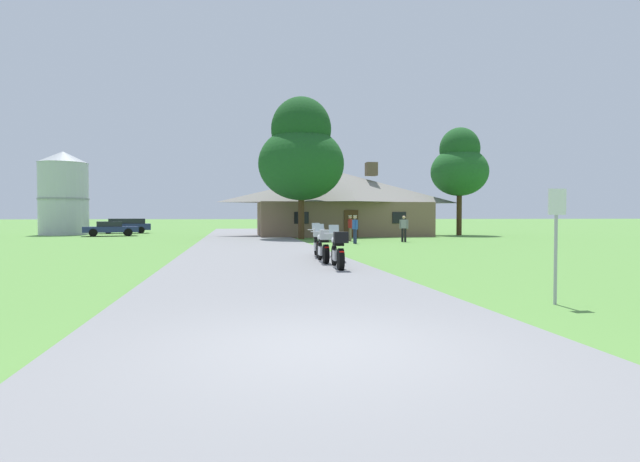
# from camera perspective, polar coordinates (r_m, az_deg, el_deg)

# --- Properties ---
(ground_plane) EXTENTS (500.00, 500.00, 0.00)m
(ground_plane) POSITION_cam_1_polar(r_m,az_deg,el_deg) (25.96, -7.45, -1.93)
(ground_plane) COLOR #56893D
(asphalt_driveway) EXTENTS (6.40, 80.00, 0.06)m
(asphalt_driveway) POSITION_cam_1_polar(r_m,az_deg,el_deg) (23.96, -7.26, -2.15)
(asphalt_driveway) COLOR slate
(asphalt_driveway) RESTS_ON ground
(motorcycle_white_nearest_to_camera) EXTENTS (0.66, 2.08, 1.30)m
(motorcycle_white_nearest_to_camera) POSITION_cam_1_polar(r_m,az_deg,el_deg) (15.18, 2.05, -2.14)
(motorcycle_white_nearest_to_camera) COLOR black
(motorcycle_white_nearest_to_camera) RESTS_ON asphalt_driveway
(motorcycle_white_second_in_row) EXTENTS (0.66, 2.08, 1.30)m
(motorcycle_white_second_in_row) POSITION_cam_1_polar(r_m,az_deg,el_deg) (17.17, 0.38, -1.69)
(motorcycle_white_second_in_row) COLOR black
(motorcycle_white_second_in_row) RESTS_ON asphalt_driveway
(motorcycle_white_farthest_in_row) EXTENTS (0.67, 2.08, 1.30)m
(motorcycle_white_farthest_in_row) POSITION_cam_1_polar(r_m,az_deg,el_deg) (19.54, -0.27, -1.28)
(motorcycle_white_farthest_in_row) COLOR black
(motorcycle_white_farthest_in_row) RESTS_ON asphalt_driveway
(stone_lodge) EXTENTS (14.51, 6.62, 6.10)m
(stone_lodge) POSITION_cam_1_polar(r_m,az_deg,el_deg) (41.52, 2.56, 3.14)
(stone_lodge) COLOR brown
(stone_lodge) RESTS_ON ground
(bystander_red_shirt_near_lodge) EXTENTS (0.23, 0.55, 1.69)m
(bystander_red_shirt_near_lodge) POSITION_cam_1_polar(r_m,az_deg,el_deg) (33.09, 3.44, 0.51)
(bystander_red_shirt_near_lodge) COLOR #75664C
(bystander_red_shirt_near_lodge) RESTS_ON ground
(bystander_gray_shirt_beside_signpost) EXTENTS (0.52, 0.34, 1.67)m
(bystander_gray_shirt_beside_signpost) POSITION_cam_1_polar(r_m,az_deg,el_deg) (32.22, 9.50, 0.42)
(bystander_gray_shirt_beside_signpost) COLOR black
(bystander_gray_shirt_beside_signpost) RESTS_ON ground
(bystander_blue_shirt_by_tree) EXTENTS (0.28, 0.54, 1.69)m
(bystander_blue_shirt_by_tree) POSITION_cam_1_polar(r_m,az_deg,el_deg) (29.95, 4.00, 0.38)
(bystander_blue_shirt_by_tree) COLOR navy
(bystander_blue_shirt_by_tree) RESTS_ON ground
(metal_signpost_roadside) EXTENTS (0.36, 0.06, 2.14)m
(metal_signpost_roadside) POSITION_cam_1_polar(r_m,az_deg,el_deg) (10.22, 25.24, -0.06)
(metal_signpost_roadside) COLOR #9EA0A5
(metal_signpost_roadside) RESTS_ON ground
(tree_by_lodge_front) EXTENTS (6.09, 6.09, 10.06)m
(tree_by_lodge_front) POSITION_cam_1_polar(r_m,az_deg,el_deg) (36.02, -2.15, 8.77)
(tree_by_lodge_front) COLOR #422D19
(tree_by_lodge_front) RESTS_ON ground
(tree_right_of_lodge) EXTENTS (4.84, 4.84, 9.16)m
(tree_right_of_lodge) POSITION_cam_1_polar(r_m,az_deg,el_deg) (44.66, 15.56, 7.22)
(tree_right_of_lodge) COLOR #422D19
(tree_right_of_lodge) RESTS_ON ground
(metal_silo_distant) EXTENTS (4.16, 4.16, 7.27)m
(metal_silo_distant) POSITION_cam_1_polar(r_m,az_deg,el_deg) (49.29, -27.10, 3.85)
(metal_silo_distant) COLOR #B2B7BC
(metal_silo_distant) RESTS_ON ground
(parked_navy_suv_far_left) EXTENTS (4.91, 2.91, 1.40)m
(parked_navy_suv_far_left) POSITION_cam_1_polar(r_m,az_deg,el_deg) (50.91, -21.26, 0.62)
(parked_navy_suv_far_left) COLOR navy
(parked_navy_suv_far_left) RESTS_ON ground
(parked_navy_sedan_far_left) EXTENTS (4.53, 2.87, 1.20)m
(parked_navy_sedan_far_left) POSITION_cam_1_polar(r_m,az_deg,el_deg) (44.39, -22.73, 0.29)
(parked_navy_sedan_far_left) COLOR navy
(parked_navy_sedan_far_left) RESTS_ON ground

